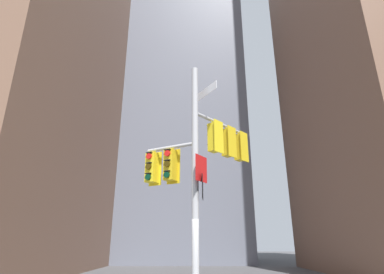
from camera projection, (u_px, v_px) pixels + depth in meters
name	position (u px, v px, depth m)	size (l,w,h in m)	color
building_mid_block	(184.00, 132.00, 35.86)	(13.01, 13.01, 28.48)	slate
signal_pole_assembly	(201.00, 159.00, 10.00)	(3.67, 2.61, 7.50)	#B2B2B5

